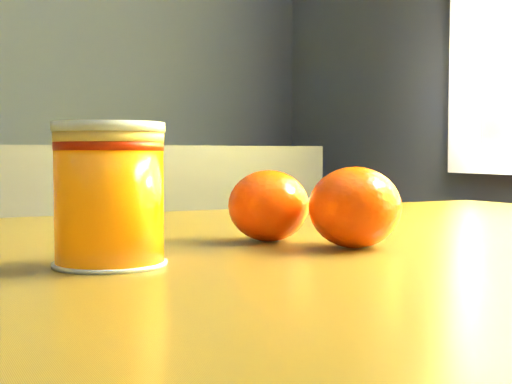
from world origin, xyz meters
name	(u,v)px	position (x,y,z in m)	size (l,w,h in m)	color
table	(313,359)	(1.05, 0.07, 0.70)	(1.15, 0.87, 0.80)	brown
juice_glass	(109,195)	(0.86, 0.00, 0.85)	(0.08, 0.08, 0.10)	orange
orange_front	(355,207)	(1.06, 0.03, 0.84)	(0.08, 0.08, 0.07)	#F84304
orange_back	(269,206)	(1.01, 0.09, 0.83)	(0.07, 0.07, 0.06)	#F84304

